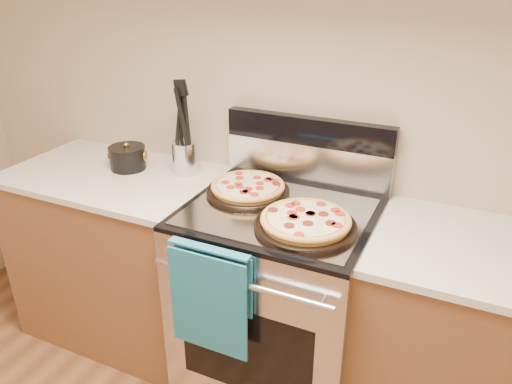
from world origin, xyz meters
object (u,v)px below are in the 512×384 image
at_px(range_body, 278,303).
at_px(pepperoni_pizza_front, 306,222).
at_px(utensil_crock, 185,157).
at_px(saucepan, 128,159).
at_px(pepperoni_pizza_back, 248,188).

bearing_deg(range_body, pepperoni_pizza_front, -38.18).
bearing_deg(utensil_crock, saucepan, -164.33).
distance_m(pepperoni_pizza_back, saucepan, 0.67).
height_order(range_body, saucepan, saucepan).
relative_size(range_body, pepperoni_pizza_back, 2.55).
height_order(pepperoni_pizza_back, pepperoni_pizza_front, pepperoni_pizza_front).
bearing_deg(utensil_crock, range_body, -18.25).
height_order(pepperoni_pizza_front, saucepan, saucepan).
bearing_deg(pepperoni_pizza_front, saucepan, 167.20).
relative_size(pepperoni_pizza_back, utensil_crock, 2.27).
xyz_separation_m(pepperoni_pizza_back, utensil_crock, (-0.39, 0.12, 0.04)).
bearing_deg(saucepan, range_body, -7.35).
bearing_deg(range_body, utensil_crock, 161.75).
distance_m(range_body, pepperoni_pizza_back, 0.54).
bearing_deg(pepperoni_pizza_front, range_body, 141.82).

